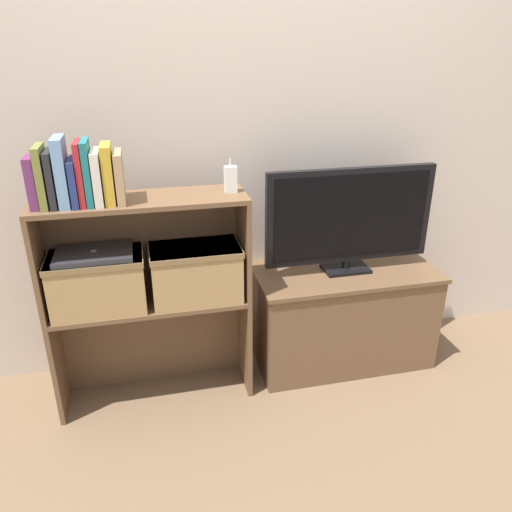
{
  "coord_description": "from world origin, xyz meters",
  "views": [
    {
      "loc": [
        -0.46,
        -1.83,
        1.54
      ],
      "look_at": [
        0.0,
        0.13,
        0.66
      ],
      "focal_mm": 35.0,
      "sensor_mm": 36.0,
      "label": 1
    }
  ],
  "objects_px": {
    "book_teal": "(88,172)",
    "storage_basket_left": "(98,280)",
    "book_plum": "(33,182)",
    "baby_monitor": "(231,179)",
    "book_crimson": "(81,173)",
    "book_olive": "(42,177)",
    "tv_stand": "(342,315)",
    "tv": "(350,218)",
    "book_ivory": "(98,177)",
    "storage_basket_right": "(196,270)",
    "book_charcoal": "(52,179)",
    "book_mustard": "(108,174)",
    "book_tan": "(120,177)",
    "book_skyblue": "(62,172)",
    "book_navy": "(74,182)",
    "laptop": "(94,253)"
  },
  "relations": [
    {
      "from": "book_skyblue",
      "to": "book_olive",
      "type": "bearing_deg",
      "value": 180.0
    },
    {
      "from": "book_charcoal",
      "to": "book_mustard",
      "type": "bearing_deg",
      "value": -0.0
    },
    {
      "from": "book_teal",
      "to": "book_tan",
      "type": "bearing_deg",
      "value": 0.0
    },
    {
      "from": "laptop",
      "to": "book_ivory",
      "type": "bearing_deg",
      "value": -13.15
    },
    {
      "from": "tv_stand",
      "to": "book_teal",
      "type": "bearing_deg",
      "value": -174.77
    },
    {
      "from": "book_teal",
      "to": "storage_basket_left",
      "type": "bearing_deg",
      "value": 149.42
    },
    {
      "from": "tv",
      "to": "book_ivory",
      "type": "relative_size",
      "value": 3.98
    },
    {
      "from": "book_charcoal",
      "to": "tv_stand",
      "type": "bearing_deg",
      "value": 4.69
    },
    {
      "from": "storage_basket_left",
      "to": "book_teal",
      "type": "bearing_deg",
      "value": -30.58
    },
    {
      "from": "book_navy",
      "to": "baby_monitor",
      "type": "xyz_separation_m",
      "value": [
        0.6,
        0.03,
        -0.03
      ]
    },
    {
      "from": "book_plum",
      "to": "book_mustard",
      "type": "relative_size",
      "value": 0.86
    },
    {
      "from": "storage_basket_left",
      "to": "book_crimson",
      "type": "bearing_deg",
      "value": -113.89
    },
    {
      "from": "book_olive",
      "to": "book_crimson",
      "type": "relative_size",
      "value": 0.96
    },
    {
      "from": "book_plum",
      "to": "book_ivory",
      "type": "height_order",
      "value": "book_ivory"
    },
    {
      "from": "tv_stand",
      "to": "storage_basket_left",
      "type": "height_order",
      "value": "storage_basket_left"
    },
    {
      "from": "book_olive",
      "to": "book_ivory",
      "type": "distance_m",
      "value": 0.2
    },
    {
      "from": "book_navy",
      "to": "book_teal",
      "type": "distance_m",
      "value": 0.06
    },
    {
      "from": "book_tan",
      "to": "book_skyblue",
      "type": "bearing_deg",
      "value": 180.0
    },
    {
      "from": "laptop",
      "to": "book_teal",
      "type": "bearing_deg",
      "value": -30.58
    },
    {
      "from": "book_plum",
      "to": "book_teal",
      "type": "distance_m",
      "value": 0.2
    },
    {
      "from": "storage_basket_left",
      "to": "laptop",
      "type": "height_order",
      "value": "laptop"
    },
    {
      "from": "book_olive",
      "to": "book_teal",
      "type": "bearing_deg",
      "value": -0.0
    },
    {
      "from": "book_tan",
      "to": "baby_monitor",
      "type": "height_order",
      "value": "book_tan"
    },
    {
      "from": "book_crimson",
      "to": "book_olive",
      "type": "bearing_deg",
      "value": 180.0
    },
    {
      "from": "tv",
      "to": "baby_monitor",
      "type": "height_order",
      "value": "baby_monitor"
    },
    {
      "from": "tv_stand",
      "to": "book_plum",
      "type": "xyz_separation_m",
      "value": [
        -1.32,
        -0.1,
        0.8
      ]
    },
    {
      "from": "book_crimson",
      "to": "book_ivory",
      "type": "xyz_separation_m",
      "value": [
        0.06,
        0.0,
        -0.02
      ]
    },
    {
      "from": "book_crimson",
      "to": "book_mustard",
      "type": "distance_m",
      "value": 0.1
    },
    {
      "from": "book_navy",
      "to": "book_crimson",
      "type": "height_order",
      "value": "book_crimson"
    },
    {
      "from": "book_olive",
      "to": "book_teal",
      "type": "distance_m",
      "value": 0.16
    },
    {
      "from": "book_olive",
      "to": "book_crimson",
      "type": "xyz_separation_m",
      "value": [
        0.14,
        -0.0,
        0.0
      ]
    },
    {
      "from": "tv_stand",
      "to": "tv",
      "type": "height_order",
      "value": "tv"
    },
    {
      "from": "laptop",
      "to": "storage_basket_right",
      "type": "bearing_deg",
      "value": 0.0
    },
    {
      "from": "book_navy",
      "to": "storage_basket_left",
      "type": "height_order",
      "value": "book_navy"
    },
    {
      "from": "book_skyblue",
      "to": "storage_basket_right",
      "type": "distance_m",
      "value": 0.66
    },
    {
      "from": "book_navy",
      "to": "book_crimson",
      "type": "relative_size",
      "value": 0.73
    },
    {
      "from": "book_navy",
      "to": "book_mustard",
      "type": "xyz_separation_m",
      "value": [
        0.13,
        -0.0,
        0.02
      ]
    },
    {
      "from": "book_ivory",
      "to": "laptop",
      "type": "xyz_separation_m",
      "value": [
        -0.05,
        0.01,
        -0.32
      ]
    },
    {
      "from": "book_mustard",
      "to": "baby_monitor",
      "type": "bearing_deg",
      "value": 3.3
    },
    {
      "from": "baby_monitor",
      "to": "book_crimson",
      "type": "bearing_deg",
      "value": -177.26
    },
    {
      "from": "book_plum",
      "to": "book_teal",
      "type": "bearing_deg",
      "value": 0.0
    },
    {
      "from": "tv_stand",
      "to": "book_skyblue",
      "type": "xyz_separation_m",
      "value": [
        -1.21,
        -0.1,
        0.83
      ]
    },
    {
      "from": "book_navy",
      "to": "book_mustard",
      "type": "bearing_deg",
      "value": -0.0
    },
    {
      "from": "book_crimson",
      "to": "storage_basket_right",
      "type": "xyz_separation_m",
      "value": [
        0.41,
        0.01,
        -0.45
      ]
    },
    {
      "from": "baby_monitor",
      "to": "laptop",
      "type": "distance_m",
      "value": 0.63
    },
    {
      "from": "tv_stand",
      "to": "storage_basket_right",
      "type": "distance_m",
      "value": 0.83
    },
    {
      "from": "book_plum",
      "to": "storage_basket_right",
      "type": "relative_size",
      "value": 0.5
    },
    {
      "from": "book_ivory",
      "to": "baby_monitor",
      "type": "relative_size",
      "value": 1.47
    },
    {
      "from": "book_tan",
      "to": "storage_basket_left",
      "type": "distance_m",
      "value": 0.45
    },
    {
      "from": "tv_stand",
      "to": "book_olive",
      "type": "xyz_separation_m",
      "value": [
        -1.29,
        -0.1,
        0.82
      ]
    }
  ]
}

